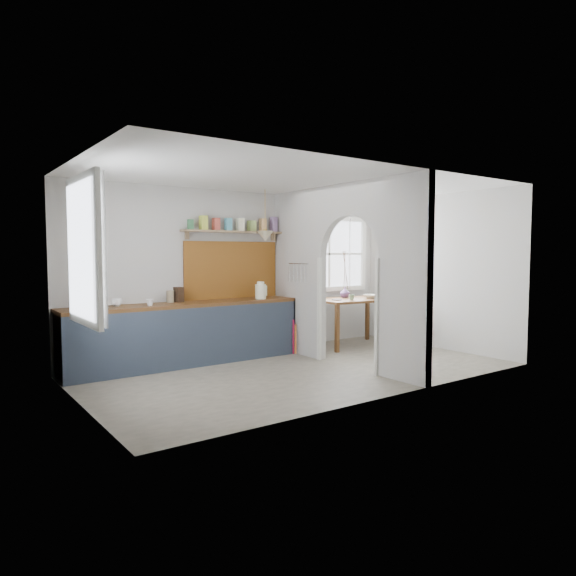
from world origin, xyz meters
TOP-DOWN VIEW (x-y plane):
  - floor at (0.00, 0.00)m, footprint 5.80×3.20m
  - ceiling at (0.00, 0.00)m, footprint 5.80×3.20m
  - walls at (0.00, 0.00)m, footprint 5.81×3.21m
  - partition at (0.70, 0.06)m, footprint 0.12×3.20m
  - kitchen_window at (-2.87, 0.00)m, footprint 0.10×1.16m
  - nook_window at (1.80, 1.56)m, footprint 1.76×0.10m
  - counter at (-1.13, 1.33)m, footprint 3.50×0.60m
  - sink at (-2.43, 1.30)m, footprint 0.40×0.40m
  - backsplash at (-0.20, 1.58)m, footprint 1.65×0.03m
  - shelf at (-0.20, 1.49)m, footprint 1.75×0.20m
  - pendant_lamp at (0.15, 1.15)m, footprint 0.26×0.26m
  - utensil_rail at (0.61, 0.90)m, footprint 0.02×0.50m
  - dining_table at (1.88, 0.99)m, footprint 1.41×1.03m
  - chair_left at (0.92, 1.07)m, footprint 0.57×0.57m
  - chair_right at (2.82, 0.90)m, footprint 0.42×0.42m
  - kettle at (0.09, 1.19)m, footprint 0.23×0.19m
  - mug_a at (-1.71, 1.19)m, footprint 0.12×0.12m
  - mug_b at (-2.09, 1.39)m, footprint 0.15×0.15m
  - knife_block at (-1.17, 1.45)m, footprint 0.12×0.15m
  - jar at (-1.30, 1.45)m, footprint 0.13×0.13m
  - towel_magenta at (0.58, 1.00)m, footprint 0.02×0.03m
  - towel_orange at (0.58, 0.93)m, footprint 0.02×0.03m
  - bowl at (2.18, 0.84)m, footprint 0.31×0.31m
  - table_cup at (1.67, 0.82)m, footprint 0.10×0.10m
  - plate at (1.46, 0.95)m, footprint 0.21×0.21m
  - vase at (1.89, 1.23)m, footprint 0.18×0.18m

SIDE VIEW (x-z plane):
  - floor at x=0.00m, z-range -0.01..0.01m
  - towel_orange at x=0.58m, z-range 0.02..0.48m
  - towel_magenta at x=0.58m, z-range 0.00..0.55m
  - dining_table at x=1.88m, z-range 0.00..0.82m
  - chair_right at x=2.82m, z-range 0.00..0.83m
  - counter at x=-1.13m, z-range 0.01..0.91m
  - chair_left at x=0.92m, z-range 0.00..1.00m
  - plate at x=1.46m, z-range 0.82..0.84m
  - bowl at x=2.18m, z-range 0.82..0.89m
  - table_cup at x=1.67m, z-range 0.82..0.91m
  - sink at x=-2.43m, z-range 0.88..0.90m
  - vase at x=1.89m, z-range 0.82..1.01m
  - mug_a at x=-1.71m, z-range 0.90..0.99m
  - mug_b at x=-2.09m, z-range 0.90..1.01m
  - jar at x=-1.30m, z-range 0.90..1.08m
  - knife_block at x=-1.17m, z-range 0.90..1.12m
  - kettle at x=0.09m, z-range 0.90..1.17m
  - walls at x=0.00m, z-range 0.00..2.60m
  - backsplash at x=-0.20m, z-range 0.90..1.80m
  - utensil_rail at x=0.61m, z-range 1.44..1.46m
  - partition at x=0.70m, z-range 0.15..2.75m
  - nook_window at x=1.80m, z-range 0.95..2.25m
  - kitchen_window at x=-2.87m, z-range 0.90..2.40m
  - pendant_lamp at x=0.15m, z-range 1.80..1.96m
  - shelf at x=-0.20m, z-range 1.90..2.11m
  - ceiling at x=0.00m, z-range 2.60..2.60m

